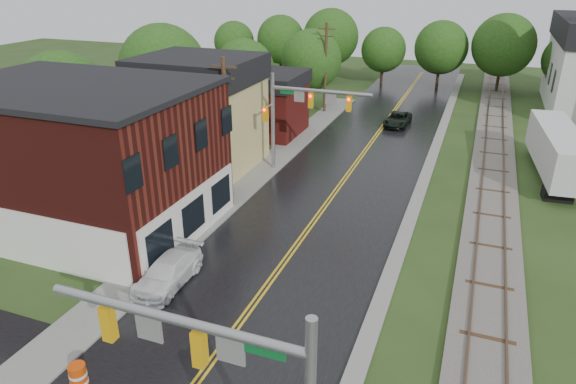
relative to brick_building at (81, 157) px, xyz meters
The scene contains 19 objects.
main_road 19.95m from the brick_building, 50.23° to the left, with size 10.00×90.00×0.02m, color black.
curb_right 27.15m from the brick_building, 48.20° to the left, with size 0.80×70.00×0.12m, color gray.
sidewalk_left 12.52m from the brick_building, 57.86° to the left, with size 2.40×50.00×0.12m, color gray.
brick_building is the anchor object (origin of this frame).
yellow_house 11.14m from the brick_building, 82.32° to the left, with size 8.00×7.00×6.40m, color tan.
darkred_building 20.25m from the brick_building, 82.92° to the left, with size 7.00×6.00×4.40m, color #3F0F0C.
railroad 30.36m from the brick_building, 41.66° to the left, with size 3.20×80.00×0.30m.
traffic_signal_near 20.60m from the brick_building, 39.17° to the right, with size 7.34×0.30×7.20m.
traffic_signal_far 15.03m from the brick_building, 53.08° to the left, with size 7.34×0.43×7.20m.
utility_pole_b 9.03m from the brick_building, 50.93° to the left, with size 1.80×0.28×9.00m.
utility_pole_c 29.56m from the brick_building, 78.91° to the left, with size 1.80×0.28×9.00m.
tree_left_a 10.14m from the brick_building, 136.87° to the left, with size 6.80×6.80×8.67m.
tree_left_b 17.80m from the brick_building, 107.61° to the left, with size 7.60×7.60×9.69m.
tree_left_c 24.94m from the brick_building, 93.14° to the left, with size 6.00×6.00×7.65m.
tree_left_e 31.12m from the brick_building, 83.29° to the left, with size 6.40×6.40×8.16m.
suv_dark 30.25m from the brick_building, 62.85° to the left, with size 2.05×4.45×1.24m, color black.
pickup_white 9.64m from the brick_building, 27.08° to the right, with size 1.86×4.57×1.33m, color white.
semi_trailer 31.76m from the brick_building, 33.45° to the left, with size 3.40×11.26×3.57m.
construction_barrel 14.48m from the brick_building, 51.63° to the right, with size 0.62×0.62×1.11m, color #CA3D08.
Camera 1 is at (8.30, -6.56, 14.14)m, focal length 32.00 mm.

